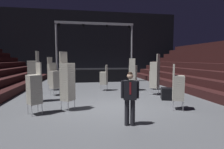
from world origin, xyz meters
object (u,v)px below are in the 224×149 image
chair_stack_rear_centre (104,78)px  chair_stack_mid_centre (52,74)px  chair_stack_mid_left (34,89)px  equipment_road_case (170,94)px  chair_stack_rear_left (155,74)px  stage_riser (95,74)px  chair_stack_rear_right (34,77)px  chair_stack_mid_right (67,81)px  chair_stack_aisle_left (54,79)px  chair_stack_aisle_right (133,74)px  chair_stack_front_right (153,77)px  man_with_tie (130,95)px  chair_stack_front_left (178,87)px

chair_stack_rear_centre → chair_stack_mid_centre: bearing=100.9°
chair_stack_mid_left → equipment_road_case: 6.43m
chair_stack_mid_left → chair_stack_rear_left: (5.97, 2.73, 0.21)m
stage_riser → chair_stack_rear_right: (-3.53, -8.20, 0.59)m
chair_stack_rear_right → equipment_road_case: chair_stack_rear_right is taller
chair_stack_rear_centre → chair_stack_mid_right: bearing=177.8°
chair_stack_mid_left → chair_stack_aisle_left: size_ratio=1.05×
chair_stack_aisle_right → equipment_road_case: (1.13, -2.94, -0.77)m
stage_riser → chair_stack_mid_left: size_ratio=3.70×
chair_stack_front_right → chair_stack_aisle_right: (-1.48, -0.12, 0.21)m
man_with_tie → chair_stack_mid_left: (-3.23, 1.71, 0.03)m
chair_stack_mid_centre → equipment_road_case: chair_stack_mid_centre is taller
chair_stack_aisle_left → chair_stack_front_right: bearing=147.9°
chair_stack_front_right → equipment_road_case: size_ratio=1.90×
equipment_road_case → chair_stack_mid_left: bearing=-167.5°
chair_stack_mid_left → chair_stack_aisle_right: bearing=-86.2°
man_with_tie → chair_stack_front_right: bearing=-106.9°
stage_riser → chair_stack_rear_left: 8.14m
chair_stack_aisle_left → chair_stack_aisle_right: bearing=148.9°
chair_stack_front_right → chair_stack_mid_right: chair_stack_mid_right is taller
chair_stack_front_right → chair_stack_mid_left: chair_stack_mid_left is taller
chair_stack_rear_centre → chair_stack_aisle_right: 1.94m
chair_stack_front_right → chair_stack_aisle_left: size_ratio=0.91×
chair_stack_front_right → equipment_road_case: bearing=-88.8°
chair_stack_mid_left → chair_stack_rear_right: (-0.53, 2.08, 0.25)m
chair_stack_mid_right → chair_stack_aisle_left: bearing=-124.7°
chair_stack_front_left → stage_riser: bearing=-140.2°
man_with_tie → chair_stack_mid_centre: size_ratio=0.76×
chair_stack_front_left → chair_stack_mid_right: bearing=-73.4°
stage_riser → chair_stack_aisle_left: bearing=-112.6°
chair_stack_mid_centre → chair_stack_rear_right: chair_stack_rear_right is taller
chair_stack_mid_right → chair_stack_rear_centre: (2.02, 4.23, -0.34)m
chair_stack_mid_left → chair_stack_rear_left: size_ratio=0.82×
chair_stack_mid_left → chair_stack_front_left: bearing=-129.9°
chair_stack_front_left → chair_stack_front_right: 4.89m
chair_stack_mid_left → chair_stack_rear_right: 2.16m
chair_stack_mid_right → chair_stack_rear_centre: bearing=-167.4°
chair_stack_front_right → chair_stack_mid_left: size_ratio=0.87×
chair_stack_front_left → chair_stack_rear_left: bearing=-160.2°
chair_stack_mid_left → chair_stack_aisle_left: bearing=-39.5°
man_with_tie → chair_stack_rear_right: (-3.76, 3.79, 0.28)m
chair_stack_front_right → chair_stack_rear_right: (-7.13, -2.36, 0.38)m
stage_riser → man_with_tie: size_ratio=4.28×
man_with_tie → chair_stack_rear_centre: (-0.03, 6.30, -0.10)m
chair_stack_aisle_right → equipment_road_case: chair_stack_aisle_right is taller
stage_riser → equipment_road_case: 9.48m
chair_stack_mid_centre → chair_stack_aisle_left: bearing=49.2°
chair_stack_front_left → chair_stack_front_right: size_ratio=1.10×
man_with_tie → chair_stack_rear_right: size_ratio=0.69×
man_with_tie → chair_stack_front_right: size_ratio=0.99×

